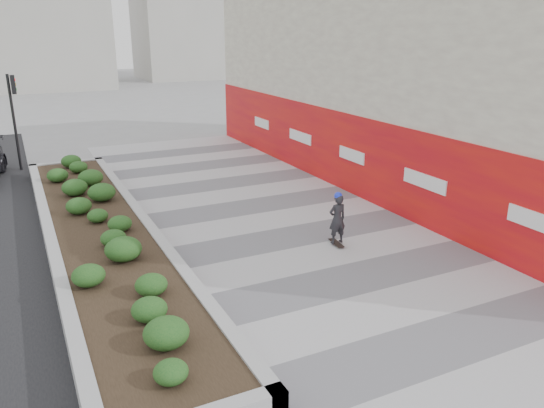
{
  "coord_description": "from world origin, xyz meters",
  "views": [
    {
      "loc": [
        -7.33,
        -8.19,
        6.01
      ],
      "look_at": [
        -0.8,
        5.14,
        1.1
      ],
      "focal_mm": 35.0,
      "sensor_mm": 36.0,
      "label": 1
    }
  ],
  "objects": [
    {
      "name": "walkway",
      "position": [
        0.0,
        3.0,
        0.01
      ],
      "size": [
        8.0,
        36.0,
        0.01
      ],
      "primitive_type": "cube",
      "color": "#A8A8AD",
      "rests_on": "ground"
    },
    {
      "name": "traffic_signal_near",
      "position": [
        -7.23,
        17.5,
        2.76
      ],
      "size": [
        0.33,
        0.28,
        4.2
      ],
      "color": "black",
      "rests_on": "ground"
    },
    {
      "name": "skateboarder",
      "position": [
        0.67,
        3.87,
        0.82
      ],
      "size": [
        0.55,
        0.74,
        1.62
      ],
      "rotation": [
        0.0,
        0.0,
        -0.13
      ],
      "color": "beige",
      "rests_on": "ground"
    },
    {
      "name": "building",
      "position": [
        6.98,
        8.98,
        3.98
      ],
      "size": [
        6.04,
        24.08,
        8.0
      ],
      "color": "#B9AC9E",
      "rests_on": "ground"
    },
    {
      "name": "planter",
      "position": [
        -5.5,
        7.0,
        0.42
      ],
      "size": [
        3.0,
        18.0,
        0.9
      ],
      "color": "#9E9EA0",
      "rests_on": "ground"
    },
    {
      "name": "manhole_cover",
      "position": [
        0.5,
        3.0,
        0.0
      ],
      "size": [
        0.44,
        0.44,
        0.01
      ],
      "primitive_type": "cylinder",
      "color": "#595654",
      "rests_on": "ground"
    },
    {
      "name": "ground",
      "position": [
        0.0,
        0.0,
        0.0
      ],
      "size": [
        160.0,
        160.0,
        0.0
      ],
      "primitive_type": "plane",
      "color": "gray",
      "rests_on": "ground"
    }
  ]
}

